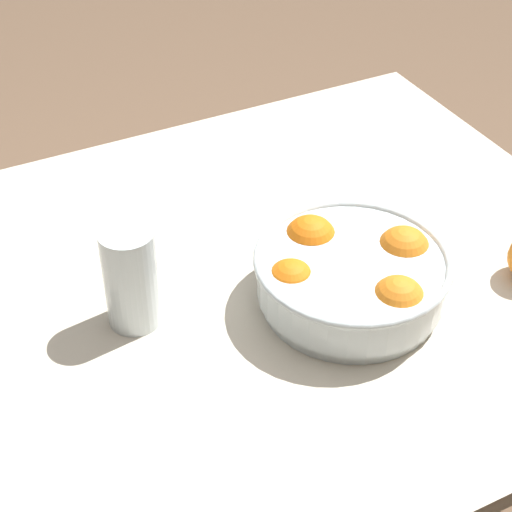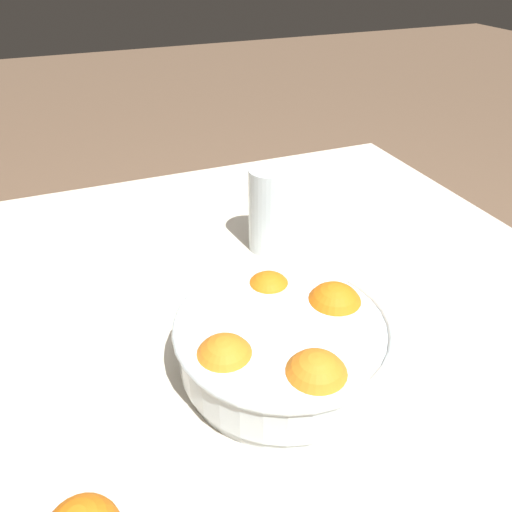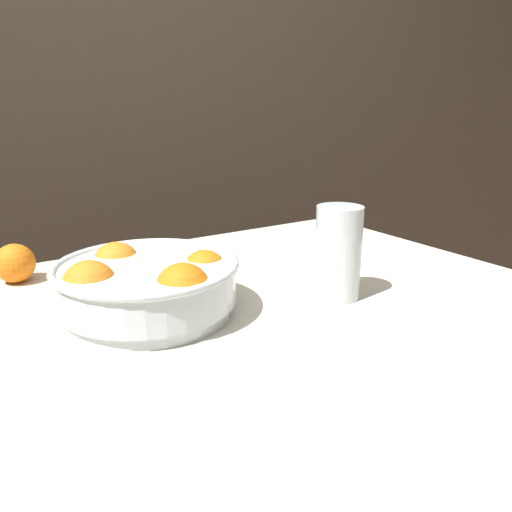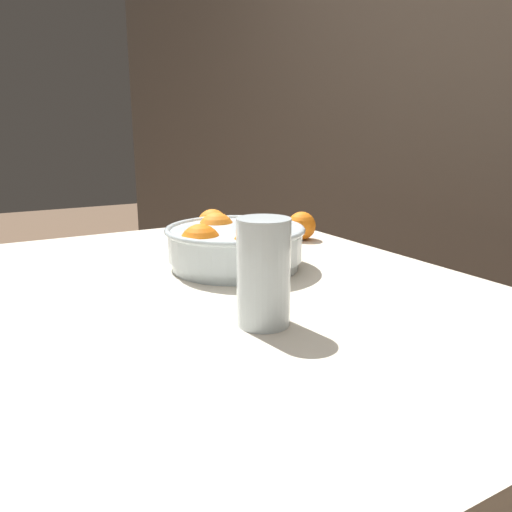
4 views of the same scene
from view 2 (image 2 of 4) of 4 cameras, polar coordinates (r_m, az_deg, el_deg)
dining_table at (r=0.86m, az=6.58°, el=-9.60°), size 1.18×0.97×0.72m
fruit_bowl at (r=0.67m, az=3.28°, el=-9.84°), size 0.29×0.29×0.10m
juice_glass at (r=0.92m, az=1.69°, el=4.79°), size 0.08×0.08×0.16m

